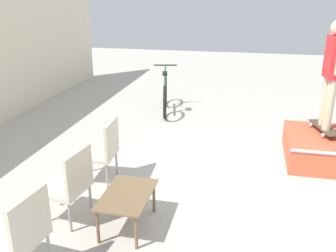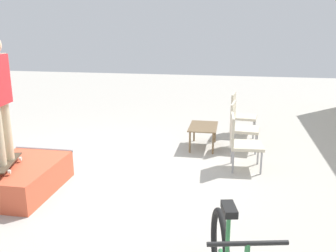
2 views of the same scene
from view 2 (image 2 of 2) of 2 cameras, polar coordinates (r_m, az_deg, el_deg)
ground_plane at (r=6.20m, az=-9.66°, el=-6.84°), size 24.00×24.00×0.00m
skate_ramp_box at (r=5.75m, az=-21.38°, el=-7.36°), size 1.40×0.95×0.43m
skateboard_on_ramp at (r=5.56m, az=-23.44°, el=-5.19°), size 0.81×0.39×0.07m
coffee_table at (r=7.20m, az=5.39°, el=-0.42°), size 0.83×0.53×0.43m
patio_chair_left at (r=8.11m, az=10.90°, el=2.05°), size 0.57×0.57×0.90m
patio_chair_center at (r=7.16m, az=10.97°, el=0.27°), size 0.58×0.58×0.90m
patio_chair_right at (r=6.20m, az=11.06°, el=-2.09°), size 0.55×0.55×0.90m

